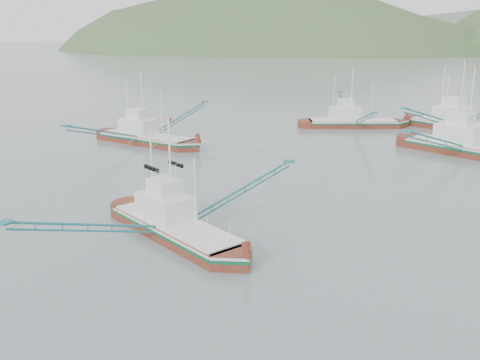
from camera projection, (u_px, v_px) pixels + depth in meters
The scene contains 7 objects.
ground at pixel (200, 242), 38.80m from camera, with size 1200.00×1200.00×0.00m, color slate.
main_boat at pixel (174, 212), 39.39m from camera, with size 13.44×22.77×9.58m.
bg_boat_right at pixel (470, 137), 65.21m from camera, with size 16.33×27.69×11.62m.
bg_boat_far at pixel (353, 114), 84.35m from camera, with size 16.14×23.39×10.20m.
bg_boat_left at pixel (145, 133), 72.22m from camera, with size 14.65×25.95×10.53m.
bg_boat_extra at pixel (462, 116), 80.67m from camera, with size 16.17×27.23×11.62m.
headland_left at pixel (256, 50), 426.03m from camera, with size 448.00×308.00×210.00m, color #3E5A2E.
Camera 1 is at (19.97, -30.26, 14.81)m, focal length 40.00 mm.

